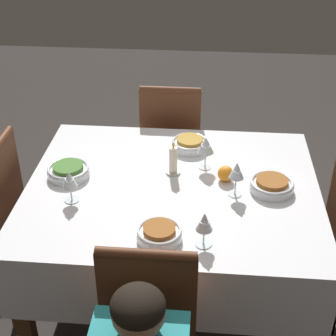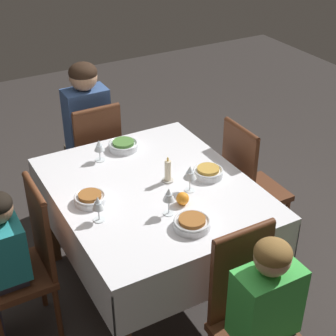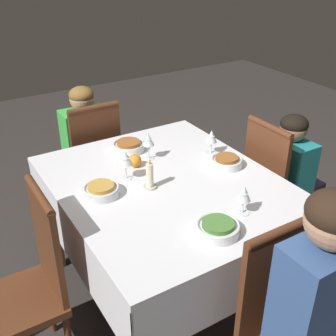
{
  "view_description": "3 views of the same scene",
  "coord_description": "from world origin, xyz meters",
  "views": [
    {
      "loc": [
        -0.14,
        1.87,
        2.03
      ],
      "look_at": [
        0.01,
        0.07,
        0.91
      ],
      "focal_mm": 55.0,
      "sensor_mm": 36.0,
      "label": 1
    },
    {
      "loc": [
        -2.17,
        1.1,
        2.38
      ],
      "look_at": [
        -0.03,
        -0.09,
        0.88
      ],
      "focal_mm": 55.0,
      "sensor_mm": 36.0,
      "label": 2
    },
    {
      "loc": [
        1.58,
        -0.96,
        1.86
      ],
      "look_at": [
        0.07,
        -0.04,
        0.9
      ],
      "focal_mm": 45.0,
      "sensor_mm": 36.0,
      "label": 3
    }
  ],
  "objects": [
    {
      "name": "bowl_north",
      "position": [
        0.02,
        0.37,
        0.8
      ],
      "size": [
        0.17,
        0.17,
        0.06
      ],
      "color": "silver",
      "rests_on": "dining_table"
    },
    {
      "name": "wine_glass_north",
      "position": [
        -0.15,
        0.38,
        0.87
      ],
      "size": [
        0.06,
        0.06,
        0.14
      ],
      "color": "white",
      "rests_on": "dining_table"
    },
    {
      "name": "chair_north",
      "position": [
        0.03,
        0.75,
        0.52
      ],
      "size": [
        0.36,
        0.37,
        0.96
      ],
      "rotation": [
        0.0,
        0.0,
        3.14
      ],
      "color": "#562D19",
      "rests_on": "ground_plane"
    },
    {
      "name": "dining_table",
      "position": [
        0.0,
        0.0,
        0.67
      ],
      "size": [
        1.28,
        1.07,
        0.77
      ],
      "color": "silver",
      "rests_on": "ground_plane"
    },
    {
      "name": "person_child_green",
      "position": [
        -1.01,
        -0.07,
        0.56
      ],
      "size": [
        0.33,
        0.3,
        1.03
      ],
      "rotation": [
        0.0,
        0.0,
        -1.57
      ],
      "color": "#4C4233",
      "rests_on": "ground_plane"
    },
    {
      "name": "chair_west",
      "position": [
        -0.85,
        -0.07,
        0.52
      ],
      "size": [
        0.37,
        0.36,
        0.96
      ],
      "rotation": [
        0.0,
        0.0,
        -1.57
      ],
      "color": "#562D19",
      "rests_on": "ground_plane"
    },
    {
      "name": "bowl_south",
      "position": [
        -0.06,
        -0.33,
        0.8
      ],
      "size": [
        0.18,
        0.18,
        0.06
      ],
      "color": "silver",
      "rests_on": "dining_table"
    },
    {
      "name": "wine_glass_west",
      "position": [
        -0.27,
        0.05,
        0.89
      ],
      "size": [
        0.06,
        0.06,
        0.16
      ],
      "color": "white",
      "rests_on": "dining_table"
    },
    {
      "name": "chair_east",
      "position": [
        0.85,
        0.02,
        0.52
      ],
      "size": [
        0.37,
        0.36,
        0.96
      ],
      "rotation": [
        0.0,
        0.0,
        1.57
      ],
      "color": "#562D19",
      "rests_on": "ground_plane"
    },
    {
      "name": "ground_plane",
      "position": [
        0.0,
        0.0,
        0.0
      ],
      "size": [
        8.0,
        8.0,
        0.0
      ],
      "primitive_type": "plane",
      "color": "#332D2B"
    },
    {
      "name": "chair_south",
      "position": [
        0.06,
        -0.75,
        0.52
      ],
      "size": [
        0.36,
        0.37,
        0.96
      ],
      "color": "#562D19",
      "rests_on": "ground_plane"
    },
    {
      "name": "candle_centerpiece",
      "position": [
        0.01,
        -0.1,
        0.83
      ],
      "size": [
        0.07,
        0.07,
        0.16
      ],
      "color": "beige",
      "rests_on": "dining_table"
    },
    {
      "name": "person_adult_denim",
      "position": [
        1.0,
        0.02,
        0.68
      ],
      "size": [
        0.34,
        0.3,
        1.21
      ],
      "rotation": [
        0.0,
        0.0,
        1.57
      ],
      "color": "#4C4233",
      "rests_on": "ground_plane"
    },
    {
      "name": "bowl_west",
      "position": [
        -0.43,
        -0.0,
        0.8
      ],
      "size": [
        0.19,
        0.19,
        0.06
      ],
      "color": "silver",
      "rests_on": "dining_table"
    },
    {
      "name": "bowl_east",
      "position": [
        0.47,
        -0.04,
        0.8
      ],
      "size": [
        0.19,
        0.19,
        0.06
      ],
      "color": "silver",
      "rests_on": "dining_table"
    },
    {
      "name": "wine_glass_east",
      "position": [
        0.41,
        0.15,
        0.87
      ],
      "size": [
        0.06,
        0.06,
        0.14
      ],
      "color": "white",
      "rests_on": "dining_table"
    },
    {
      "name": "orange_fruit",
      "position": [
        -0.23,
        -0.06,
        0.81
      ],
      "size": [
        0.07,
        0.07,
        0.07
      ],
      "primitive_type": "sphere",
      "color": "orange",
      "rests_on": "dining_table"
    },
    {
      "name": "wine_glass_south",
      "position": [
        -0.14,
        -0.16,
        0.89
      ],
      "size": [
        0.08,
        0.08,
        0.16
      ],
      "color": "white",
      "rests_on": "dining_table"
    }
  ]
}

